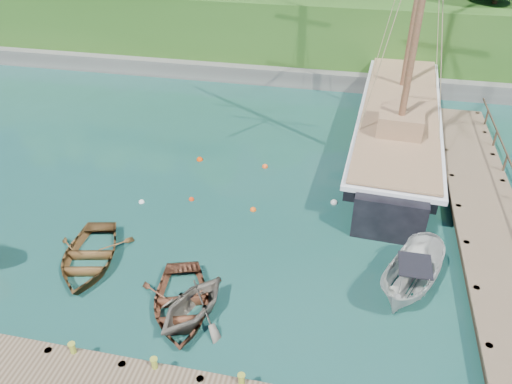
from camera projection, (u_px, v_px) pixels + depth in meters
ground at (224, 281)px, 21.12m from camera, size 160.00×160.00×0.00m
dock_east at (485, 211)px, 24.60m from camera, size 3.20×24.00×1.10m
bollard_0 at (77, 363)px, 17.66m from camera, size 0.26×0.26×0.45m
bollard_1 at (157, 378)px, 17.14m from camera, size 0.26×0.26×0.45m
rowboat_0 at (90, 263)px, 22.06m from camera, size 4.34×5.38×0.98m
rowboat_1 at (194, 318)px, 19.40m from camera, size 4.11×4.37×1.85m
rowboat_2 at (181, 310)px, 19.74m from camera, size 4.57×5.44×0.96m
cabin_boat_white at (409, 291)px, 20.63m from camera, size 3.56×5.18×1.88m
schooner at (397, 129)px, 30.80m from camera, size 5.90×26.52×19.25m
mooring_buoy_0 at (142, 203)px, 25.99m from camera, size 0.30×0.30×0.30m
mooring_buoy_1 at (192, 200)px, 26.19m from camera, size 0.28×0.28×0.28m
mooring_buoy_2 at (253, 210)px, 25.41m from camera, size 0.32×0.32×0.32m
mooring_buoy_3 at (334, 203)px, 25.95m from camera, size 0.36×0.36×0.36m
mooring_buoy_4 at (200, 160)px, 29.68m from camera, size 0.37×0.37×0.37m
mooring_buoy_5 at (265, 167)px, 29.00m from camera, size 0.35×0.35×0.35m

